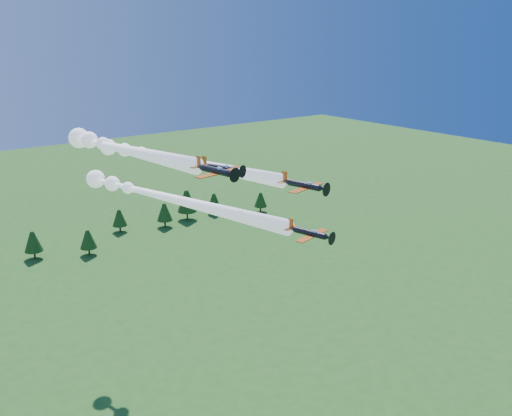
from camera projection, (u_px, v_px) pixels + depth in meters
plane_lead at (164, 197)px, 103.61m from camera, size 18.58×55.98×3.70m
plane_left at (120, 148)px, 95.53m from camera, size 11.82×41.65×3.70m
plane_right at (173, 159)px, 117.12m from camera, size 19.09×58.88×3.70m
plane_slot at (223, 168)px, 91.57m from camera, size 7.41×8.29×2.62m
treeline at (20, 243)px, 177.88m from camera, size 166.94×21.79×11.76m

